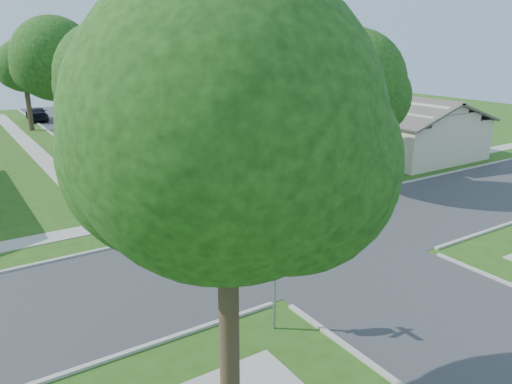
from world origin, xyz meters
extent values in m
plane|color=#2A4E15|center=(0.00, 0.00, 0.00)|extent=(100.00, 100.00, 0.00)
cube|color=#333335|center=(0.00, 0.00, 0.00)|extent=(7.00, 100.00, 0.02)
cube|color=#9E9B91|center=(6.10, 26.00, 0.02)|extent=(1.20, 40.00, 0.04)
cube|color=#9E9B91|center=(-6.10, 26.00, 0.02)|extent=(1.20, 40.00, 0.04)
cube|color=#9E9B91|center=(7.90, 7.10, 0.03)|extent=(8.80, 3.60, 0.05)
cube|color=gray|center=(-4.70, -4.70, 1.35)|extent=(0.06, 0.06, 2.70)
cylinder|color=white|center=(-4.70, -4.70, 2.15)|extent=(1.05, 0.02, 1.05)
cylinder|color=#B30C13|center=(-4.70, -4.70, 2.15)|extent=(0.90, 0.03, 0.90)
cube|color=#B30C13|center=(-4.70, -4.70, 1.68)|extent=(0.34, 0.03, 0.12)
cube|color=white|center=(-4.70, -4.70, 1.68)|extent=(0.30, 0.03, 0.08)
cube|color=#0C5426|center=(-4.70, -4.70, 2.72)|extent=(0.80, 0.02, 0.16)
cube|color=#0C5426|center=(-4.70, -4.70, 2.90)|extent=(0.02, 0.80, 0.16)
cube|color=gray|center=(4.70, 4.70, 1.35)|extent=(0.06, 0.06, 2.70)
cylinder|color=white|center=(4.70, 4.70, 2.15)|extent=(1.05, 0.02, 1.05)
cylinder|color=#B30C13|center=(4.70, 4.70, 2.15)|extent=(0.90, 0.03, 0.90)
cube|color=#B30C13|center=(4.70, 4.70, 1.68)|extent=(0.34, 0.03, 0.12)
cube|color=white|center=(4.70, 4.70, 1.68)|extent=(0.30, 0.03, 0.08)
cube|color=#0C5426|center=(4.70, 4.70, 2.72)|extent=(0.80, 0.02, 0.16)
cube|color=#0C5426|center=(4.70, 4.70, 2.90)|extent=(0.02, 0.80, 0.16)
cylinder|color=#38281C|center=(4.70, 9.00, 1.98)|extent=(0.44, 0.44, 3.95)
sphere|color=#14340D|center=(4.70, 9.00, 5.88)|extent=(4.80, 4.80, 4.80)
sphere|color=#14340D|center=(5.54, 8.52, 5.28)|extent=(3.46, 3.46, 3.46)
sphere|color=#14340D|center=(3.98, 9.60, 5.40)|extent=(3.26, 3.26, 3.26)
cylinder|color=#38281C|center=(4.70, 21.00, 2.15)|extent=(0.44, 0.44, 4.30)
sphere|color=#14340D|center=(4.70, 21.00, 6.51)|extent=(5.40, 5.40, 5.40)
sphere|color=#14340D|center=(5.65, 20.46, 5.84)|extent=(3.89, 3.89, 3.89)
sphere|color=#14340D|center=(3.89, 21.68, 5.97)|extent=(3.67, 3.67, 3.67)
cylinder|color=#38281C|center=(4.70, 34.00, 2.10)|extent=(0.44, 0.44, 4.20)
sphere|color=#14340D|center=(4.70, 34.00, 6.22)|extent=(5.00, 5.00, 5.00)
sphere|color=#14340D|center=(5.58, 33.50, 5.60)|extent=(3.60, 3.60, 3.60)
sphere|color=#14340D|center=(3.95, 34.62, 5.72)|extent=(3.40, 3.40, 3.40)
cylinder|color=#38281C|center=(-4.70, 9.00, 2.12)|extent=(0.44, 0.44, 4.25)
sphere|color=#14340D|center=(-4.70, 9.00, 6.37)|extent=(5.20, 5.20, 5.20)
sphere|color=#14340D|center=(-3.79, 8.48, 5.72)|extent=(3.74, 3.74, 3.74)
sphere|color=#14340D|center=(-5.48, 9.65, 5.85)|extent=(3.54, 3.54, 3.54)
cylinder|color=#38281C|center=(-4.70, 21.00, 2.22)|extent=(0.44, 0.44, 4.44)
sphere|color=#14340D|center=(-4.70, 21.00, 6.76)|extent=(5.60, 5.60, 5.60)
sphere|color=#14340D|center=(-3.72, 20.44, 6.06)|extent=(4.03, 4.03, 4.03)
sphere|color=#14340D|center=(-5.54, 21.70, 6.20)|extent=(3.81, 3.81, 3.81)
cylinder|color=#38281C|center=(-4.70, 34.00, 1.95)|extent=(0.44, 0.44, 3.90)
sphere|color=#14340D|center=(-4.70, 34.00, 5.74)|extent=(4.60, 4.60, 4.60)
sphere|color=#14340D|center=(-3.90, 33.54, 5.16)|extent=(3.31, 3.31, 3.31)
sphere|color=#14340D|center=(-5.39, 34.58, 5.28)|extent=(3.13, 3.13, 3.13)
cylinder|color=#38281C|center=(-7.50, -7.00, 2.02)|extent=(0.44, 0.44, 4.04)
sphere|color=#14340D|center=(-7.50, -7.00, 6.55)|extent=(6.00, 6.00, 6.00)
sphere|color=#14340D|center=(-6.45, -7.60, 5.80)|extent=(4.32, 4.32, 4.32)
sphere|color=#14340D|center=(-8.40, -6.25, 5.95)|extent=(4.08, 4.08, 4.08)
cylinder|color=#38281C|center=(6.30, 4.20, 1.77)|extent=(0.44, 0.44, 3.54)
sphere|color=#14340D|center=(6.30, 4.20, 5.86)|extent=(5.60, 5.60, 5.60)
sphere|color=#14340D|center=(7.28, 3.64, 5.16)|extent=(4.03, 4.03, 4.03)
sphere|color=#14340D|center=(5.46, 4.90, 5.30)|extent=(3.81, 3.81, 3.81)
cube|color=beige|center=(16.00, 11.00, 1.40)|extent=(8.00, 13.00, 2.80)
cube|color=#4B4640|center=(18.00, 11.00, 3.45)|extent=(4.42, 13.60, 1.56)
cube|color=#4B4640|center=(14.00, 11.00, 3.45)|extent=(4.42, 13.60, 1.56)
cube|color=silver|center=(11.97, 7.10, 1.10)|extent=(0.06, 3.20, 2.20)
cube|color=silver|center=(11.97, 11.65, 1.00)|extent=(0.06, 0.90, 2.00)
cube|color=#1E2633|center=(11.97, 14.25, 1.55)|extent=(0.06, 1.80, 1.10)
cube|color=beige|center=(16.00, 29.00, 1.40)|extent=(8.00, 13.00, 2.80)
cube|color=#4B4640|center=(18.00, 29.00, 3.45)|extent=(4.42, 13.60, 1.56)
cube|color=#4B4640|center=(14.00, 29.00, 3.45)|extent=(4.42, 13.60, 1.56)
cube|color=silver|center=(11.97, 25.10, 1.10)|extent=(0.06, 3.20, 2.20)
cube|color=silver|center=(11.97, 29.65, 1.00)|extent=(0.06, 0.90, 2.00)
cube|color=#1E2633|center=(11.97, 32.25, 1.55)|extent=(0.06, 1.80, 1.10)
imported|color=#5C121E|center=(11.50, 8.70, 0.81)|extent=(5.15, 2.66, 1.62)
imported|color=black|center=(3.20, 24.36, 0.72)|extent=(2.03, 4.33, 1.43)
imported|color=black|center=(-3.20, 39.66, 0.68)|extent=(2.30, 4.82, 1.36)
camera|label=1|loc=(-12.06, -15.10, 8.13)|focal=35.00mm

